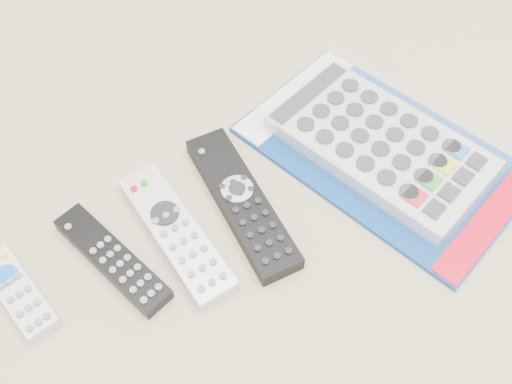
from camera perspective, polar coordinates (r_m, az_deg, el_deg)
remote_small_grey at (r=0.74m, az=-22.69°, el=-9.26°), size 0.05×0.13×0.02m
remote_slim_black at (r=0.72m, az=-14.15°, el=-6.50°), size 0.07×0.19×0.02m
remote_silver_dvd at (r=0.73m, az=-7.99°, el=-4.09°), size 0.06×0.22×0.02m
remote_large_black at (r=0.74m, az=-1.43°, el=-0.98°), size 0.10×0.24×0.03m
jumbo_remote_packaged at (r=0.81m, az=12.40°, el=4.85°), size 0.29×0.41×0.05m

